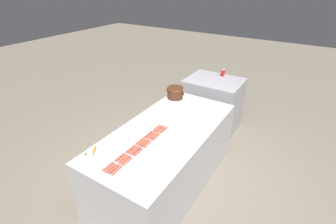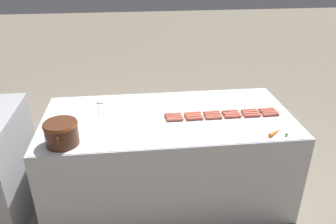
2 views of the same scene
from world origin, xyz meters
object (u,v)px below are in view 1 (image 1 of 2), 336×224
Objects in this scene: hot_dog_10 at (151,135)px; hot_dog_11 at (159,128)px; hot_dog_13 at (125,160)px; carrot at (93,152)px; hot_dog_20 at (138,152)px; hot_dog_22 at (156,137)px; hot_dog_12 at (114,169)px; hot_dog_18 at (116,170)px; hot_dog_8 at (133,150)px; hot_dog_23 at (164,130)px; hot_dog_17 at (162,129)px; hot_dog_14 at (135,151)px; hot_dog_6 at (110,168)px; hot_dog_3 at (140,141)px; hot_dog_7 at (123,158)px; bean_pot at (175,92)px; hot_dog_9 at (142,142)px; hot_dog_5 at (157,128)px; serving_spoon at (207,115)px; hot_dog_1 at (120,157)px; hot_dog_19 at (127,161)px; soda_can at (223,73)px; hot_dog_4 at (149,134)px; back_cabinet at (212,105)px; hot_dog_16 at (154,136)px; hot_dog_15 at (145,143)px; hot_dog_0 at (108,166)px; hot_dog_2 at (131,149)px; hot_dog_21 at (147,144)px.

hot_dog_11 is (-0.00, 0.17, 0.00)m from hot_dog_10.
hot_dog_10 is 1.00× the size of hot_dog_13.
hot_dog_20 is at bearing 33.53° from carrot.
hot_dog_13 is at bearing -93.51° from hot_dog_22.
hot_dog_18 is at bearing 0.86° from hot_dog_12.
hot_dog_23 is (0.07, 0.52, 0.00)m from hot_dog_8.
hot_dog_14 is at bearing -90.31° from hot_dog_17.
hot_dog_23 is at bearing 85.36° from hot_dog_6.
hot_dog_3 and hot_dog_23 have the same top height.
bean_pot is (-0.29, 1.57, 0.09)m from hot_dog_7.
carrot is at bearing -166.39° from hot_dog_13.
hot_dog_9 is at bearing -91.36° from hot_dog_10.
serving_spoon is at bearing 58.82° from hot_dog_5.
hot_dog_1 is 1.00× the size of hot_dog_11.
soda_can is at bearing 89.81° from hot_dog_19.
hot_dog_9 is 1.00× the size of hot_dog_17.
hot_dog_10 is 0.52m from hot_dog_13.
bean_pot is at bearing 102.78° from hot_dog_19.
hot_dog_4 is 0.52m from hot_dog_19.
hot_dog_8 is at bearing -101.07° from hot_dog_22.
hot_dog_4 is 0.48× the size of bean_pot.
back_cabinet is at bearing 88.23° from hot_dog_3.
bean_pot reaches higher than hot_dog_18.
hot_dog_16 is 0.57× the size of serving_spoon.
hot_dog_19 is 0.98× the size of carrot.
hot_dog_1 is at bearing 100.99° from hot_dog_6.
hot_dog_15 is at bearing 90.28° from hot_dog_13.
hot_dog_4 is at bearing -90.12° from hot_dog_5.
hot_dog_5 is (0.00, 0.85, 0.00)m from hot_dog_0.
hot_dog_4 is at bearing -91.87° from back_cabinet.
hot_dog_0 is 0.34m from hot_dog_2.
hot_dog_7 and hot_dog_15 have the same top height.
hot_dog_8 is at bearing -89.98° from hot_dog_10.
hot_dog_7 is 1.00× the size of hot_dog_20.
hot_dog_22 is at bearing 89.65° from hot_dog_20.
hot_dog_17 is at bearing 92.36° from hot_dog_18.
hot_dog_18 is at bearing -81.12° from hot_dog_4.
hot_dog_10 is 0.68m from hot_dog_18.
hot_dog_13 is at bearing 66.08° from hot_dog_0.
hot_dog_6 is at bearing -13.57° from hot_dog_0.
hot_dog_4 is 0.34m from hot_dog_8.
hot_dog_13 is 1.61m from bean_pot.
hot_dog_2 reaches higher than serving_spoon.
hot_dog_21 is at bearing -79.36° from hot_dog_16.
hot_dog_2 is at bearing -100.59° from hot_dog_9.
hot_dog_10 is at bearing 93.90° from hot_dog_13.
hot_dog_6 is 0.87m from hot_dog_23.
back_cabinet is 1.77m from hot_dog_5.
hot_dog_5 is at bearing 68.71° from carrot.
hot_dog_16 is at bearing 83.91° from hot_dog_0.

